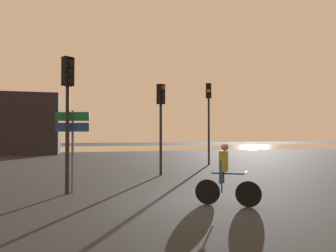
% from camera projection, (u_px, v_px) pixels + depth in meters
% --- Properties ---
extents(ground_plane, '(120.00, 120.00, 0.00)m').
position_uv_depth(ground_plane, '(197.00, 199.00, 9.28)').
color(ground_plane, black).
extents(water_strip, '(80.00, 16.00, 0.01)m').
position_uv_depth(water_strip, '(106.00, 148.00, 41.55)').
color(water_strip, '#9E937F').
rests_on(water_strip, ground).
extents(distant_building, '(8.44, 4.00, 5.49)m').
position_uv_depth(distant_building, '(10.00, 124.00, 29.55)').
color(distant_building, black).
rests_on(distant_building, ground).
extents(traffic_light_near_left, '(0.40, 0.42, 4.25)m').
position_uv_depth(traffic_light_near_left, '(68.00, 98.00, 10.16)').
color(traffic_light_near_left, black).
rests_on(traffic_light_near_left, ground).
extents(traffic_light_center, '(0.40, 0.42, 4.10)m').
position_uv_depth(traffic_light_center, '(161.00, 111.00, 14.74)').
color(traffic_light_center, black).
rests_on(traffic_light_center, ground).
extents(traffic_light_far_right, '(0.40, 0.42, 4.90)m').
position_uv_depth(traffic_light_far_right, '(209.00, 109.00, 19.68)').
color(traffic_light_far_right, black).
rests_on(traffic_light_far_right, ground).
extents(direction_sign_post, '(1.05, 0.38, 2.60)m').
position_uv_depth(direction_sign_post, '(72.00, 136.00, 10.37)').
color(direction_sign_post, slate).
rests_on(direction_sign_post, ground).
extents(cyclist, '(1.46, 0.97, 1.62)m').
position_uv_depth(cyclist, '(225.00, 174.00, 8.49)').
color(cyclist, black).
rests_on(cyclist, ground).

